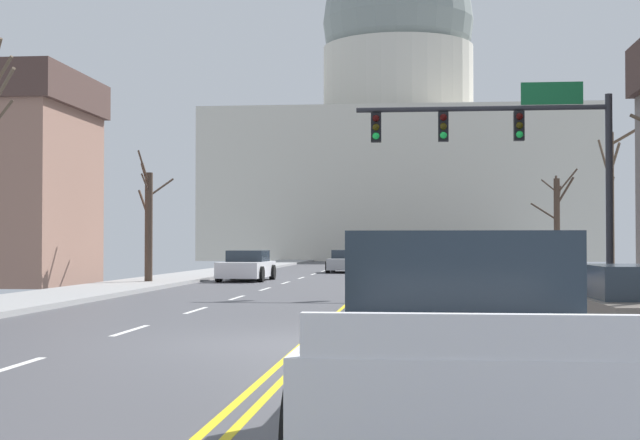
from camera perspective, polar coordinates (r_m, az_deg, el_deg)
The scene contains 11 objects.
ground at distance 15.24m, azimuth -0.58°, elevation -7.30°, with size 20.00×180.00×0.20m.
signal_gantry at distance 30.46m, azimuth 11.51°, elevation 4.67°, with size 7.91×0.41×6.45m.
capitol_building at distance 91.58m, azimuth 4.67°, elevation 4.67°, with size 34.62×19.87×32.23m.
sedan_near_00 at distance 26.70m, azimuth 5.90°, elevation -3.46°, with size 1.97×4.64×1.30m.
sedan_near_01 at distance 20.87m, azimuth 5.48°, elevation -4.14°, with size 1.98×4.52×1.23m.
pickup_truck_near_03 at distance 7.67m, azimuth 8.51°, elevation -7.65°, with size 2.28×5.76×1.69m.
sedan_oncoming_00 at distance 40.23m, azimuth -4.38°, elevation -2.79°, with size 2.04×4.33×1.27m.
sedan_oncoming_01 at distance 51.49m, azimuth 1.62°, elevation -2.51°, with size 2.05×4.33×1.20m.
bare_tree_00 at distance 43.58m, azimuth 13.94°, elevation -0.00°, with size 1.93×2.18×4.71m.
bare_tree_01 at distance 36.73m, azimuth -10.18°, elevation -0.09°, with size 1.56×2.52×4.86m.
bare_tree_04 at distance 36.84m, azimuth 16.95°, elevation 1.11°, with size 1.90×2.49×6.06m.
Camera 1 is at (1.66, -15.06, 1.60)m, focal length 53.73 mm.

